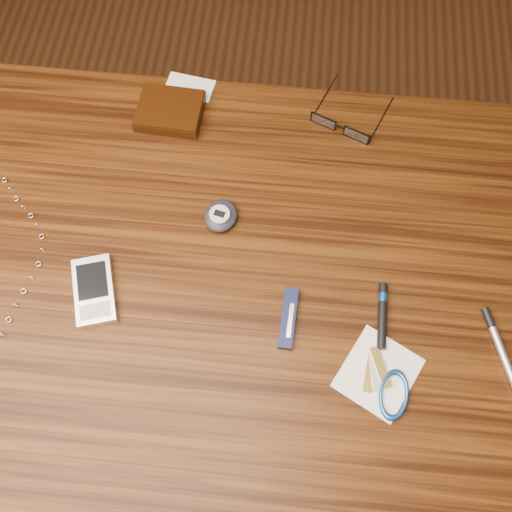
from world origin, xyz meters
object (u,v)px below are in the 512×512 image
object	(u,v)px
desk	(214,293)
pocket_knife	(288,318)
pedometer	(221,216)
notepad_keys	(386,384)
wallet_and_card	(170,110)
eyeglasses	(341,126)
pda_phone	(94,291)
silver_pen	(499,346)

from	to	relation	value
desk	pocket_knife	world-z (taller)	pocket_knife
pedometer	notepad_keys	distance (m)	0.34
wallet_and_card	eyeglasses	xyz separation A→B (m)	(0.28, -0.00, -0.00)
pda_phone	desk	bearing A→B (deg)	18.06
pedometer	wallet_and_card	bearing A→B (deg)	119.96
wallet_and_card	pda_phone	distance (m)	0.33
notepad_keys	pda_phone	bearing A→B (deg)	167.65
pedometer	notepad_keys	xyz separation A→B (m)	(0.25, -0.23, -0.01)
notepad_keys	silver_pen	distance (m)	0.17
eyeglasses	notepad_keys	distance (m)	0.42
eyeglasses	pda_phone	distance (m)	0.47
notepad_keys	pedometer	bearing A→B (deg)	137.90
notepad_keys	wallet_and_card	bearing A→B (deg)	131.00
wallet_and_card	notepad_keys	xyz separation A→B (m)	(0.36, -0.42, -0.01)
desk	pocket_knife	distance (m)	0.18
notepad_keys	pocket_knife	bearing A→B (deg)	150.32
pocket_knife	pedometer	bearing A→B (deg)	127.42
desk	pocket_knife	xyz separation A→B (m)	(0.12, -0.06, 0.11)
wallet_and_card	pocket_knife	size ratio (longest dim) A/B	1.52
eyeglasses	pda_phone	world-z (taller)	eyeglasses
wallet_and_card	pocket_knife	bearing A→B (deg)	-56.55
wallet_and_card	pedometer	world-z (taller)	same
notepad_keys	silver_pen	world-z (taller)	silver_pen
desk	notepad_keys	size ratio (longest dim) A/B	7.44
wallet_and_card	notepad_keys	distance (m)	0.55
pda_phone	pocket_knife	distance (m)	0.28
pedometer	pda_phone	bearing A→B (deg)	-140.53
notepad_keys	pocket_knife	xyz separation A→B (m)	(-0.14, 0.08, 0.00)
pocket_knife	pda_phone	bearing A→B (deg)	177.37
wallet_and_card	pocket_knife	xyz separation A→B (m)	(0.22, -0.34, -0.01)
desk	silver_pen	world-z (taller)	silver_pen
eyeglasses	pedometer	world-z (taller)	same
pda_phone	pedometer	bearing A→B (deg)	39.47
pedometer	silver_pen	world-z (taller)	pedometer
desk	silver_pen	size ratio (longest dim) A/B	7.67
pda_phone	pocket_knife	world-z (taller)	pda_phone
eyeglasses	pedometer	xyz separation A→B (m)	(-0.18, -0.18, -0.00)
eyeglasses	wallet_and_card	bearing A→B (deg)	179.60
wallet_and_card	silver_pen	world-z (taller)	wallet_and_card
notepad_keys	pocket_knife	distance (m)	0.16
pda_phone	pocket_knife	size ratio (longest dim) A/B	1.28
pda_phone	pedometer	world-z (taller)	pedometer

